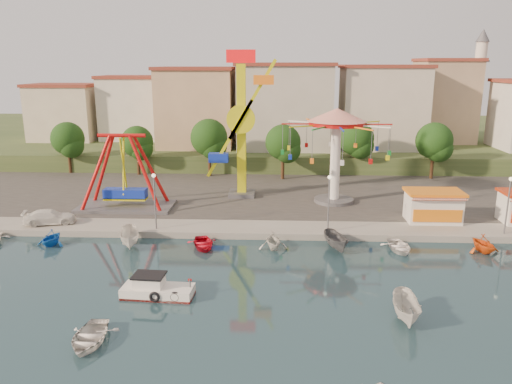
# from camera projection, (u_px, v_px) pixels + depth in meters

# --- Properties ---
(ground) EXTENTS (200.00, 200.00, 0.00)m
(ground) POSITION_uv_depth(u_px,v_px,m) (228.00, 300.00, 33.99)
(ground) COLOR #16333C
(ground) RESTS_ON ground
(quay_deck) EXTENTS (200.00, 100.00, 0.60)m
(quay_deck) POSITION_uv_depth(u_px,v_px,m) (260.00, 147.00, 93.89)
(quay_deck) COLOR #9E998E
(quay_deck) RESTS_ON ground
(asphalt_pad) EXTENTS (90.00, 28.00, 0.01)m
(asphalt_pad) POSITION_uv_depth(u_px,v_px,m) (251.00, 186.00, 62.86)
(asphalt_pad) COLOR #4C4944
(asphalt_pad) RESTS_ON quay_deck
(hill_terrace) EXTENTS (200.00, 60.00, 3.00)m
(hill_terrace) POSITION_uv_depth(u_px,v_px,m) (261.00, 137.00, 98.43)
(hill_terrace) COLOR #384C26
(hill_terrace) RESTS_ON ground
(pirate_ship_ride) EXTENTS (10.00, 5.00, 8.00)m
(pirate_ship_ride) POSITION_uv_depth(u_px,v_px,m) (124.00, 173.00, 52.60)
(pirate_ship_ride) COLOR #59595E
(pirate_ship_ride) RESTS_ON quay_deck
(kamikaze_tower) EXTENTS (5.57, 3.10, 16.50)m
(kamikaze_tower) POSITION_uv_depth(u_px,v_px,m) (244.00, 128.00, 56.22)
(kamikaze_tower) COLOR #59595E
(kamikaze_tower) RESTS_ON quay_deck
(wave_swinger) EXTENTS (11.60, 11.60, 10.40)m
(wave_swinger) POSITION_uv_depth(u_px,v_px,m) (336.00, 134.00, 53.90)
(wave_swinger) COLOR #59595E
(wave_swinger) RESTS_ON quay_deck
(booth_left) EXTENTS (5.40, 3.78, 3.08)m
(booth_left) POSITION_uv_depth(u_px,v_px,m) (433.00, 206.00, 48.61)
(booth_left) COLOR white
(booth_left) RESTS_ON quay_deck
(lamp_post_1) EXTENTS (0.14, 0.14, 5.00)m
(lamp_post_1) POSITION_uv_depth(u_px,v_px,m) (155.00, 203.00, 46.12)
(lamp_post_1) COLOR #59595E
(lamp_post_1) RESTS_ON quay_deck
(lamp_post_2) EXTENTS (0.14, 0.14, 5.00)m
(lamp_post_2) POSITION_uv_depth(u_px,v_px,m) (329.00, 205.00, 45.45)
(lamp_post_2) COLOR #59595E
(lamp_post_2) RESTS_ON quay_deck
(lamp_post_3) EXTENTS (0.14, 0.14, 5.00)m
(lamp_post_3) POSITION_uv_depth(u_px,v_px,m) (507.00, 207.00, 44.78)
(lamp_post_3) COLOR #59595E
(lamp_post_3) RESTS_ON quay_deck
(tree_0) EXTENTS (4.60, 4.60, 7.19)m
(tree_0) POSITION_uv_depth(u_px,v_px,m) (68.00, 139.00, 69.49)
(tree_0) COLOR #382314
(tree_0) RESTS_ON quay_deck
(tree_1) EXTENTS (4.35, 4.35, 6.80)m
(tree_1) POSITION_uv_depth(u_px,v_px,m) (137.00, 142.00, 68.42)
(tree_1) COLOR #382314
(tree_1) RESTS_ON quay_deck
(tree_2) EXTENTS (5.02, 5.02, 7.85)m
(tree_2) POSITION_uv_depth(u_px,v_px,m) (209.00, 138.00, 67.40)
(tree_2) COLOR #382314
(tree_2) RESTS_ON quay_deck
(tree_3) EXTENTS (4.68, 4.68, 7.32)m
(tree_3) POSITION_uv_depth(u_px,v_px,m) (283.00, 142.00, 65.67)
(tree_3) COLOR #382314
(tree_3) RESTS_ON quay_deck
(tree_4) EXTENTS (4.86, 4.86, 7.60)m
(tree_4) POSITION_uv_depth(u_px,v_px,m) (356.00, 138.00, 68.10)
(tree_4) COLOR #382314
(tree_4) RESTS_ON quay_deck
(tree_5) EXTENTS (4.83, 4.83, 7.54)m
(tree_5) POSITION_uv_depth(u_px,v_px,m) (434.00, 141.00, 65.93)
(tree_5) COLOR #382314
(tree_5) RESTS_ON quay_deck
(building_0) EXTENTS (9.26, 9.53, 11.87)m
(building_0) POSITION_uv_depth(u_px,v_px,m) (43.00, 108.00, 77.72)
(building_0) COLOR beige
(building_0) RESTS_ON hill_terrace
(building_1) EXTENTS (12.33, 9.01, 8.63)m
(building_1) POSITION_uv_depth(u_px,v_px,m) (130.00, 115.00, 82.77)
(building_1) COLOR silver
(building_1) RESTS_ON hill_terrace
(building_2) EXTENTS (11.95, 9.28, 11.23)m
(building_2) POSITION_uv_depth(u_px,v_px,m) (209.00, 107.00, 82.45)
(building_2) COLOR tan
(building_2) RESTS_ON hill_terrace
(building_3) EXTENTS (12.59, 10.50, 9.20)m
(building_3) POSITION_uv_depth(u_px,v_px,m) (292.00, 116.00, 79.07)
(building_3) COLOR beige
(building_3) RESTS_ON hill_terrace
(building_4) EXTENTS (10.75, 9.23, 9.24)m
(building_4) POSITION_uv_depth(u_px,v_px,m) (374.00, 114.00, 81.78)
(building_4) COLOR beige
(building_4) RESTS_ON hill_terrace
(building_5) EXTENTS (12.77, 10.96, 11.21)m
(building_5) POSITION_uv_depth(u_px,v_px,m) (461.00, 109.00, 79.17)
(building_5) COLOR tan
(building_5) RESTS_ON hill_terrace
(minaret) EXTENTS (2.80, 2.80, 18.00)m
(minaret) POSITION_uv_depth(u_px,v_px,m) (478.00, 83.00, 81.58)
(minaret) COLOR silver
(minaret) RESTS_ON hill_terrace
(cabin_motorboat) EXTENTS (5.01, 2.19, 1.72)m
(cabin_motorboat) POSITION_uv_depth(u_px,v_px,m) (156.00, 290.00, 34.37)
(cabin_motorboat) COLOR white
(cabin_motorboat) RESTS_ON ground
(rowboat_a) EXTENTS (2.85, 3.94, 0.80)m
(rowboat_a) POSITION_uv_depth(u_px,v_px,m) (89.00, 337.00, 28.57)
(rowboat_a) COLOR white
(rowboat_a) RESTS_ON ground
(skiff) EXTENTS (1.91, 4.25, 1.59)m
(skiff) POSITION_uv_depth(u_px,v_px,m) (407.00, 309.00, 31.00)
(skiff) COLOR silver
(skiff) RESTS_ON ground
(van) EXTENTS (5.14, 3.19, 1.39)m
(van) POSITION_uv_depth(u_px,v_px,m) (50.00, 217.00, 47.99)
(van) COLOR white
(van) RESTS_ON quay_deck
(moored_boat_1) EXTENTS (2.77, 3.09, 1.46)m
(moored_boat_1) POSITION_uv_depth(u_px,v_px,m) (51.00, 237.00, 43.98)
(moored_boat_1) COLOR blue
(moored_boat_1) RESTS_ON ground
(moored_boat_2) EXTENTS (2.62, 4.49, 1.63)m
(moored_boat_2) POSITION_uv_depth(u_px,v_px,m) (130.00, 238.00, 43.66)
(moored_boat_2) COLOR silver
(moored_boat_2) RESTS_ON ground
(moored_boat_3) EXTENTS (3.42, 4.16, 0.75)m
(moored_boat_3) POSITION_uv_depth(u_px,v_px,m) (203.00, 244.00, 43.50)
(moored_boat_3) COLOR red
(moored_boat_3) RESTS_ON ground
(moored_boat_4) EXTENTS (2.96, 3.29, 1.53)m
(moored_boat_4) POSITION_uv_depth(u_px,v_px,m) (273.00, 240.00, 43.15)
(moored_boat_4) COLOR silver
(moored_boat_4) RESTS_ON ground
(moored_boat_5) EXTENTS (2.49, 4.17, 1.51)m
(moored_boat_5) POSITION_uv_depth(u_px,v_px,m) (336.00, 241.00, 42.92)
(moored_boat_5) COLOR #505054
(moored_boat_5) RESTS_ON ground
(moored_boat_6) EXTENTS (2.97, 3.86, 0.74)m
(moored_boat_6) POSITION_uv_depth(u_px,v_px,m) (399.00, 247.00, 42.79)
(moored_boat_6) COLOR white
(moored_boat_6) RESTS_ON ground
(moored_boat_7) EXTENTS (3.28, 3.57, 1.58)m
(moored_boat_7) POSITION_uv_depth(u_px,v_px,m) (484.00, 243.00, 42.39)
(moored_boat_7) COLOR #E35414
(moored_boat_7) RESTS_ON ground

